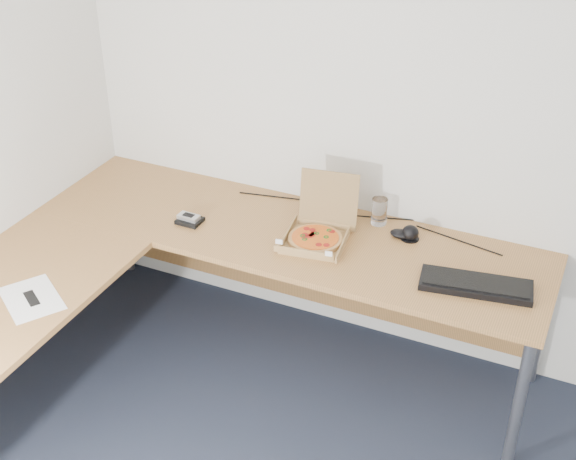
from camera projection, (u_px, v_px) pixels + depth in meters
The scene contains 11 objects.
room_shell at pixel (245, 348), 2.22m from camera, with size 3.50×3.50×2.50m, color silver, non-canonical shape.
desk at pixel (185, 267), 3.55m from camera, with size 2.50×2.20×0.73m.
pizza_box at pixel (317, 235), 3.67m from camera, with size 0.28×0.33×0.29m.
drinking_glass at pixel (379, 211), 3.79m from camera, with size 0.08×0.08×0.13m, color white.
keyboard at pixel (476, 285), 3.35m from camera, with size 0.48×0.17×0.03m, color black.
mouse at pixel (401, 234), 3.70m from camera, with size 0.10×0.07×0.04m, color black.
wallet at pixel (190, 221), 3.83m from camera, with size 0.12×0.10×0.02m, color black.
phone at pixel (189, 217), 3.82m from camera, with size 0.11×0.06×0.02m, color #B2B5BA.
paper_sheet at pixel (32, 298), 3.29m from camera, with size 0.30×0.21×0.00m, color white.
dome_speaker at pixel (410, 232), 3.68m from camera, with size 0.09×0.09×0.08m, color black.
cable_bundle at pixel (360, 216), 3.88m from camera, with size 0.66×0.04×0.01m, color black, non-canonical shape.
Camera 1 is at (0.82, -1.52, 2.69)m, focal length 48.84 mm.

